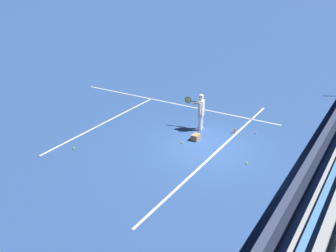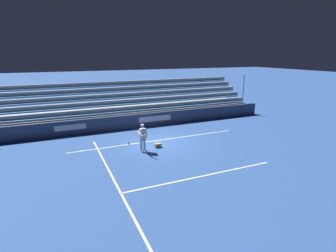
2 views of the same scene
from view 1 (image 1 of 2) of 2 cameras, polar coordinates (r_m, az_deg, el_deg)
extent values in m
plane|color=#2D5193|center=(16.65, 5.60, -3.25)|extent=(160.00, 160.00, 0.00)
cube|color=white|center=(16.47, 7.17, -3.63)|extent=(12.00, 0.10, 0.01)
cube|color=white|center=(21.72, 0.84, 3.30)|extent=(0.10, 12.00, 0.01)
cube|color=white|center=(19.40, -9.15, 0.51)|extent=(8.22, 0.10, 0.01)
cube|color=#384260|center=(15.30, 20.38, -4.91)|extent=(23.64, 0.24, 1.10)
cube|color=silver|center=(14.20, 18.85, -6.67)|extent=(2.80, 0.01, 0.44)
cylinder|color=silver|center=(18.15, 4.69, 0.60)|extent=(0.15, 0.15, 0.88)
cylinder|color=silver|center=(18.34, 4.88, 0.85)|extent=(0.15, 0.15, 0.88)
cube|color=white|center=(18.32, 4.47, -0.51)|extent=(0.16, 0.30, 0.09)
cube|color=white|center=(18.51, 4.66, -0.26)|extent=(0.16, 0.30, 0.09)
cube|color=silver|center=(18.11, 4.82, 1.78)|extent=(0.37, 0.28, 0.20)
cube|color=white|center=(17.98, 4.86, 2.88)|extent=(0.39, 0.27, 0.58)
sphere|color=beige|center=(17.84, 4.88, 4.18)|extent=(0.21, 0.21, 0.21)
cylinder|color=white|center=(17.81, 4.89, 4.45)|extent=(0.20, 0.20, 0.05)
cylinder|color=beige|center=(17.77, 4.64, 2.50)|extent=(0.09, 0.09, 0.56)
cylinder|color=beige|center=(18.24, 4.47, 3.35)|extent=(0.20, 0.59, 0.24)
cylinder|color=black|center=(18.28, 3.76, 3.59)|extent=(0.09, 0.30, 0.03)
torus|color=black|center=(18.35, 2.92, 3.81)|extent=(0.08, 0.31, 0.31)
cylinder|color=#D6D14C|center=(18.35, 2.92, 3.81)|extent=(0.06, 0.27, 0.27)
cube|color=#A87F51|center=(17.32, 4.04, -1.63)|extent=(0.40, 0.30, 0.26)
sphere|color=#CCE533|center=(15.64, 11.33, -5.33)|extent=(0.07, 0.07, 0.07)
sphere|color=#CCE533|center=(16.96, -13.50, -3.18)|extent=(0.07, 0.07, 0.07)
sphere|color=#CCE533|center=(18.36, 12.62, -1.01)|extent=(0.07, 0.07, 0.07)
sphere|color=#CCE533|center=(17.02, 2.06, -2.41)|extent=(0.07, 0.07, 0.07)
cylinder|color=#EA4C33|center=(18.22, 9.65, -0.69)|extent=(0.07, 0.07, 0.22)
camera|label=2|loc=(29.58, -17.54, 19.11)|focal=28.00mm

